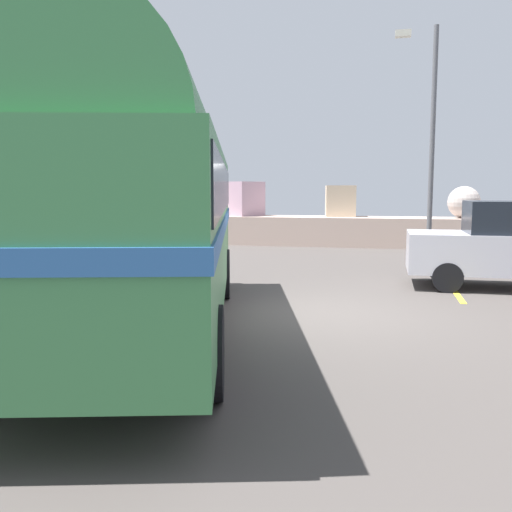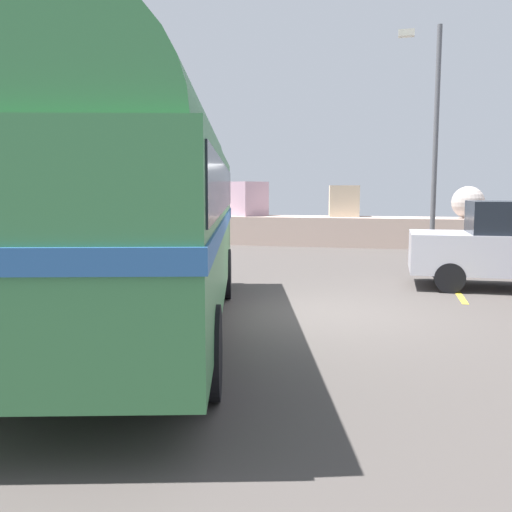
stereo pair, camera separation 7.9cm
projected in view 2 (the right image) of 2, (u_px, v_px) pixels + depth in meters
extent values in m
cube|color=#46403D|center=(320.00, 313.00, 9.50)|extent=(32.00, 26.00, 0.02)
cube|color=#C0A596|center=(357.00, 232.00, 20.84)|extent=(31.36, 1.80, 1.10)
sphere|color=#B3A18C|center=(64.00, 203.00, 23.29)|extent=(0.93, 0.93, 0.93)
sphere|color=#B0A6A6|center=(147.00, 198.00, 22.27)|extent=(1.37, 1.37, 1.37)
cube|color=#B894A7|center=(245.00, 199.00, 21.87)|extent=(1.80, 1.81, 1.33)
cube|color=#CAB395|center=(344.00, 201.00, 21.19)|extent=(1.25, 1.32, 1.18)
sphere|color=#B7ABA4|center=(468.00, 202.00, 19.77)|extent=(1.14, 1.14, 1.14)
cube|color=yellow|center=(452.00, 284.00, 12.30)|extent=(0.12, 4.40, 0.01)
cylinder|color=black|center=(109.00, 274.00, 10.64)|extent=(0.52, 1.00, 0.96)
cylinder|color=black|center=(224.00, 274.00, 10.69)|extent=(0.52, 1.00, 0.96)
cylinder|color=black|center=(207.00, 353.00, 5.52)|extent=(0.52, 1.00, 0.96)
cube|color=#397945|center=(140.00, 228.00, 7.95)|extent=(4.47, 8.73, 2.10)
cylinder|color=#397945|center=(139.00, 154.00, 7.83)|extent=(4.19, 8.36, 2.20)
cube|color=#295995|center=(140.00, 224.00, 7.95)|extent=(4.53, 8.83, 0.20)
cube|color=black|center=(139.00, 187.00, 7.88)|extent=(4.41, 8.42, 0.64)
cube|color=silver|center=(176.00, 254.00, 12.29)|extent=(2.25, 0.74, 0.28)
cylinder|color=black|center=(450.00, 278.00, 11.30)|extent=(0.62, 0.20, 0.62)
cylinder|color=black|center=(443.00, 268.00, 12.78)|extent=(0.62, 0.20, 0.62)
cube|color=silver|center=(510.00, 253.00, 11.69)|extent=(4.11, 1.73, 0.84)
cylinder|color=#5B5B60|center=(435.00, 147.00, 15.37)|extent=(0.14, 0.14, 6.57)
cube|color=beige|center=(406.00, 33.00, 15.48)|extent=(0.44, 0.24, 0.18)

